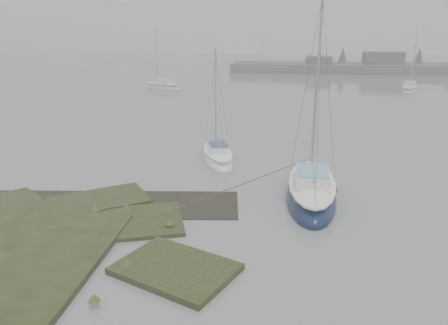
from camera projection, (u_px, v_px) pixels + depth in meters
ground at (241, 104)px, 42.43m from camera, size 160.00×160.00×0.00m
far_shoreline at (425, 68)px, 69.34m from camera, size 60.00×8.00×4.15m
sailboat_main at (311, 193)px, 19.08m from camera, size 2.38×6.56×9.15m
sailboat_white at (218, 157)px, 24.50m from camera, size 2.84×4.95×6.64m
sailboat_far_a at (163, 87)px, 52.07m from camera, size 5.66×4.00×7.66m
sailboat_far_b at (410, 90)px, 50.15m from camera, size 3.46×5.60×7.52m
sailboat_far_c at (266, 69)px, 73.22m from camera, size 4.74×1.60×6.67m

